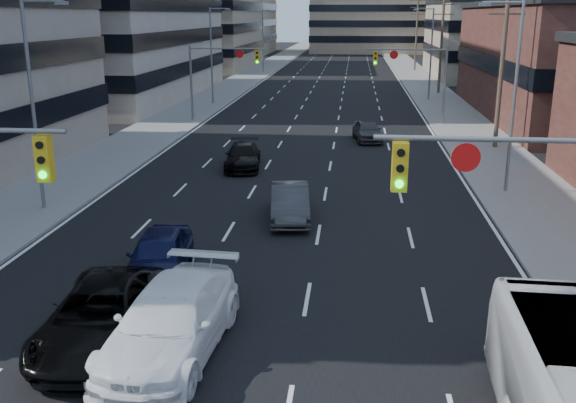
% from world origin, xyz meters
% --- Properties ---
extents(road_surface, '(18.00, 300.00, 0.02)m').
position_xyz_m(road_surface, '(0.00, 130.00, 0.01)').
color(road_surface, black).
rests_on(road_surface, ground).
extents(sidewalk_left, '(5.00, 300.00, 0.15)m').
position_xyz_m(sidewalk_left, '(-11.50, 130.00, 0.07)').
color(sidewalk_left, slate).
rests_on(sidewalk_left, ground).
extents(sidewalk_right, '(5.00, 300.00, 0.15)m').
position_xyz_m(sidewalk_right, '(11.50, 130.00, 0.07)').
color(sidewalk_right, slate).
rests_on(sidewalk_right, ground).
extents(office_left_far, '(20.00, 30.00, 16.00)m').
position_xyz_m(office_left_far, '(-24.00, 100.00, 8.00)').
color(office_left_far, gray).
rests_on(office_left_far, ground).
extents(office_right_far, '(22.00, 28.00, 14.00)m').
position_xyz_m(office_right_far, '(25.00, 88.00, 7.00)').
color(office_right_far, gray).
rests_on(office_right_far, ground).
extents(bg_block_left, '(24.00, 24.00, 20.00)m').
position_xyz_m(bg_block_left, '(-28.00, 140.00, 10.00)').
color(bg_block_left, '#ADA089').
rests_on(bg_block_left, ground).
extents(bg_block_right, '(22.00, 22.00, 12.00)m').
position_xyz_m(bg_block_right, '(32.00, 130.00, 6.00)').
color(bg_block_right, gray).
rests_on(bg_block_right, ground).
extents(signal_near_right, '(6.59, 0.33, 6.00)m').
position_xyz_m(signal_near_right, '(7.45, 8.00, 4.33)').
color(signal_near_right, slate).
rests_on(signal_near_right, ground).
extents(signal_far_left, '(6.09, 0.33, 6.00)m').
position_xyz_m(signal_far_left, '(-7.68, 45.00, 4.30)').
color(signal_far_left, slate).
rests_on(signal_far_left, ground).
extents(signal_far_right, '(6.09, 0.33, 6.00)m').
position_xyz_m(signal_far_right, '(7.68, 45.00, 4.30)').
color(signal_far_right, slate).
rests_on(signal_far_right, ground).
extents(utility_pole_block, '(2.20, 0.28, 11.00)m').
position_xyz_m(utility_pole_block, '(12.20, 36.00, 5.78)').
color(utility_pole_block, '#4C3D2D').
rests_on(utility_pole_block, ground).
extents(utility_pole_midblock, '(2.20, 0.28, 11.00)m').
position_xyz_m(utility_pole_midblock, '(12.20, 66.00, 5.78)').
color(utility_pole_midblock, '#4C3D2D').
rests_on(utility_pole_midblock, ground).
extents(utility_pole_distant, '(2.20, 0.28, 11.00)m').
position_xyz_m(utility_pole_distant, '(12.20, 96.00, 5.78)').
color(utility_pole_distant, '#4C3D2D').
rests_on(utility_pole_distant, ground).
extents(streetlight_left_near, '(2.03, 0.22, 9.00)m').
position_xyz_m(streetlight_left_near, '(-10.34, 20.00, 5.05)').
color(streetlight_left_near, slate).
rests_on(streetlight_left_near, ground).
extents(streetlight_left_mid, '(2.03, 0.22, 9.00)m').
position_xyz_m(streetlight_left_mid, '(-10.34, 55.00, 5.05)').
color(streetlight_left_mid, slate).
rests_on(streetlight_left_mid, ground).
extents(streetlight_left_far, '(2.03, 0.22, 9.00)m').
position_xyz_m(streetlight_left_far, '(-10.34, 90.00, 5.05)').
color(streetlight_left_far, slate).
rests_on(streetlight_left_far, ground).
extents(streetlight_right_near, '(2.03, 0.22, 9.00)m').
position_xyz_m(streetlight_right_near, '(10.34, 25.00, 5.05)').
color(streetlight_right_near, slate).
rests_on(streetlight_right_near, ground).
extents(streetlight_right_far, '(2.03, 0.22, 9.00)m').
position_xyz_m(streetlight_right_far, '(10.34, 60.00, 5.05)').
color(streetlight_right_far, slate).
rests_on(streetlight_right_far, ground).
extents(black_pickup, '(3.07, 5.89, 1.58)m').
position_xyz_m(black_pickup, '(-3.37, 8.75, 0.79)').
color(black_pickup, black).
rests_on(black_pickup, ground).
extents(white_van, '(2.89, 6.23, 1.76)m').
position_xyz_m(white_van, '(-1.41, 8.43, 0.88)').
color(white_van, white).
rests_on(white_van, ground).
extents(sedan_blue, '(2.33, 4.78, 1.57)m').
position_xyz_m(sedan_blue, '(-3.17, 13.20, 0.79)').
color(sedan_blue, '#0D0F34').
rests_on(sedan_blue, ground).
extents(sedan_grey_center, '(2.08, 4.66, 1.49)m').
position_xyz_m(sedan_grey_center, '(0.48, 19.86, 0.74)').
color(sedan_grey_center, '#323234').
rests_on(sedan_grey_center, ground).
extents(sedan_black_far, '(2.44, 4.90, 1.37)m').
position_xyz_m(sedan_black_far, '(-3.11, 29.04, 0.68)').
color(sedan_black_far, black).
rests_on(sedan_black_far, ground).
extents(sedan_grey_right, '(2.28, 4.46, 1.45)m').
position_xyz_m(sedan_grey_right, '(4.02, 37.93, 0.73)').
color(sedan_grey_right, '#3A3A3D').
rests_on(sedan_grey_right, ground).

